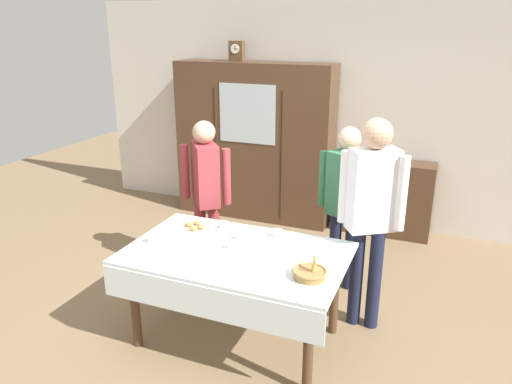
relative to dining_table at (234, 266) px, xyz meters
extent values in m
plane|color=#846B4C|center=(0.00, 0.23, -0.67)|extent=(12.00, 12.00, 0.00)
cube|color=silver|center=(0.00, 2.88, 0.68)|extent=(6.40, 0.10, 2.70)
cylinder|color=#4C3321|center=(-0.69, -0.34, -0.30)|extent=(0.07, 0.07, 0.74)
cylinder|color=#4C3321|center=(0.69, -0.34, -0.30)|extent=(0.07, 0.07, 0.74)
cylinder|color=#4C3321|center=(-0.69, 0.41, -0.30)|extent=(0.07, 0.07, 0.74)
cylinder|color=#4C3321|center=(0.69, 0.41, -0.30)|extent=(0.07, 0.07, 0.74)
cube|color=silver|center=(0.00, 0.03, 0.09)|extent=(1.66, 1.03, 0.03)
cube|color=silver|center=(0.00, -0.48, -0.05)|extent=(1.66, 0.01, 0.24)
cube|color=#4C3321|center=(-0.90, 2.59, 0.32)|extent=(2.01, 0.45, 1.98)
cube|color=silver|center=(-0.90, 2.36, 0.71)|extent=(0.72, 0.01, 0.71)
cube|color=black|center=(-1.34, 2.36, 0.22)|extent=(0.01, 0.01, 1.58)
cube|color=black|center=(-0.46, 2.36, 0.22)|extent=(0.01, 0.01, 1.58)
cube|color=brown|center=(-1.13, 2.59, 1.43)|extent=(0.18, 0.10, 0.24)
cylinder|color=white|center=(-1.13, 2.54, 1.46)|extent=(0.11, 0.01, 0.11)
cube|color=black|center=(-1.13, 2.53, 1.47)|extent=(0.00, 0.00, 0.04)
cube|color=black|center=(-1.11, 2.53, 1.46)|extent=(0.05, 0.00, 0.00)
cube|color=#4C3321|center=(0.78, 2.64, -0.22)|extent=(1.06, 0.35, 0.90)
cube|color=#664C7A|center=(0.78, 2.64, 0.24)|extent=(0.16, 0.23, 0.03)
cube|color=#2D5184|center=(0.78, 2.64, 0.27)|extent=(0.15, 0.17, 0.02)
cube|color=#B29333|center=(0.78, 2.64, 0.29)|extent=(0.15, 0.19, 0.02)
cylinder|color=white|center=(-0.05, 0.24, 0.11)|extent=(0.13, 0.13, 0.01)
cylinder|color=white|center=(-0.05, 0.24, 0.14)|extent=(0.08, 0.08, 0.05)
torus|color=white|center=(-0.02, 0.24, 0.14)|extent=(0.04, 0.01, 0.04)
cylinder|color=#47230F|center=(-0.05, 0.24, 0.16)|extent=(0.06, 0.06, 0.01)
cylinder|color=white|center=(-0.68, -0.07, 0.11)|extent=(0.13, 0.13, 0.01)
cylinder|color=white|center=(-0.68, -0.07, 0.14)|extent=(0.08, 0.08, 0.05)
torus|color=white|center=(-0.64, -0.07, 0.14)|extent=(0.04, 0.01, 0.04)
cylinder|color=#47230F|center=(-0.68, -0.07, 0.16)|extent=(0.06, 0.06, 0.01)
cylinder|color=silver|center=(-0.27, 0.39, 0.11)|extent=(0.13, 0.13, 0.01)
cylinder|color=silver|center=(-0.27, 0.39, 0.14)|extent=(0.08, 0.08, 0.05)
torus|color=silver|center=(-0.24, 0.39, 0.14)|extent=(0.04, 0.01, 0.04)
cylinder|color=#47230F|center=(-0.27, 0.39, 0.16)|extent=(0.06, 0.06, 0.01)
cylinder|color=white|center=(-0.05, 0.07, 0.11)|extent=(0.13, 0.13, 0.01)
cylinder|color=white|center=(-0.05, 0.07, 0.14)|extent=(0.08, 0.08, 0.05)
torus|color=white|center=(-0.01, 0.07, 0.14)|extent=(0.04, 0.01, 0.04)
cylinder|color=#47230F|center=(-0.05, 0.07, 0.16)|extent=(0.06, 0.06, 0.01)
cylinder|color=white|center=(0.20, 0.41, 0.11)|extent=(0.13, 0.13, 0.01)
cylinder|color=white|center=(0.20, 0.41, 0.14)|extent=(0.08, 0.08, 0.05)
torus|color=white|center=(0.24, 0.41, 0.14)|extent=(0.04, 0.01, 0.04)
cylinder|color=#9E7542|center=(0.63, -0.14, 0.13)|extent=(0.22, 0.22, 0.05)
torus|color=#9E7542|center=(0.63, -0.14, 0.15)|extent=(0.24, 0.24, 0.02)
cylinder|color=tan|center=(0.66, -0.16, 0.20)|extent=(0.04, 0.04, 0.12)
cylinder|color=tan|center=(0.66, -0.14, 0.20)|extent=(0.03, 0.02, 0.12)
cylinder|color=tan|center=(0.66, -0.13, 0.20)|extent=(0.03, 0.04, 0.12)
cylinder|color=white|center=(-0.50, 0.30, 0.11)|extent=(0.28, 0.28, 0.01)
ellipsoid|color=#BC7F3D|center=(-0.44, 0.29, 0.13)|extent=(0.07, 0.05, 0.04)
ellipsoid|color=#BC7F3D|center=(-0.51, 0.36, 0.13)|extent=(0.07, 0.05, 0.04)
ellipsoid|color=#BC7F3D|center=(-0.56, 0.29, 0.13)|extent=(0.07, 0.05, 0.04)
ellipsoid|color=#BC7F3D|center=(-0.48, 0.24, 0.13)|extent=(0.07, 0.05, 0.04)
cube|color=silver|center=(0.53, 0.12, 0.11)|extent=(0.10, 0.01, 0.00)
ellipsoid|color=silver|center=(0.58, 0.12, 0.11)|extent=(0.03, 0.02, 0.01)
cube|color=silver|center=(0.26, 0.09, 0.11)|extent=(0.10, 0.01, 0.00)
ellipsoid|color=silver|center=(0.32, 0.09, 0.11)|extent=(0.03, 0.02, 0.01)
cube|color=silver|center=(0.68, 0.35, 0.11)|extent=(0.10, 0.01, 0.00)
ellipsoid|color=silver|center=(0.74, 0.35, 0.11)|extent=(0.03, 0.02, 0.01)
cylinder|color=#191E38|center=(0.51, 1.17, -0.28)|extent=(0.11, 0.11, 0.77)
cylinder|color=#191E38|center=(0.66, 1.17, -0.28)|extent=(0.11, 0.11, 0.77)
cube|color=#33704C|center=(0.58, 1.17, 0.39)|extent=(0.34, 0.41, 0.58)
sphere|color=#DBB293|center=(0.58, 1.17, 0.79)|extent=(0.21, 0.21, 0.21)
cylinder|color=#33704C|center=(0.36, 1.17, 0.39)|extent=(0.08, 0.08, 0.52)
cylinder|color=#33704C|center=(0.80, 1.17, 0.39)|extent=(0.08, 0.08, 0.52)
cylinder|color=#933338|center=(-0.76, 0.87, -0.28)|extent=(0.11, 0.11, 0.78)
cylinder|color=#933338|center=(-0.61, 0.87, -0.28)|extent=(0.11, 0.11, 0.78)
cube|color=#933338|center=(-0.69, 0.87, 0.40)|extent=(0.38, 0.40, 0.59)
sphere|color=tan|center=(-0.69, 0.87, 0.80)|extent=(0.21, 0.21, 0.21)
cylinder|color=#933338|center=(-0.91, 0.87, 0.40)|extent=(0.08, 0.08, 0.53)
cylinder|color=#933338|center=(-0.47, 0.87, 0.40)|extent=(0.08, 0.08, 0.53)
cylinder|color=#191E38|center=(0.82, 0.62, -0.23)|extent=(0.11, 0.11, 0.87)
cylinder|color=#191E38|center=(0.97, 0.62, -0.23)|extent=(0.11, 0.11, 0.87)
cube|color=silver|center=(0.89, 0.62, 0.53)|extent=(0.41, 0.36, 0.65)
sphere|color=tan|center=(0.89, 0.62, 0.97)|extent=(0.24, 0.24, 0.24)
cylinder|color=silver|center=(0.67, 0.62, 0.53)|extent=(0.08, 0.08, 0.59)
cylinder|color=silver|center=(1.11, 0.62, 0.53)|extent=(0.08, 0.08, 0.59)
camera|label=1|loc=(1.40, -3.00, 1.74)|focal=34.15mm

